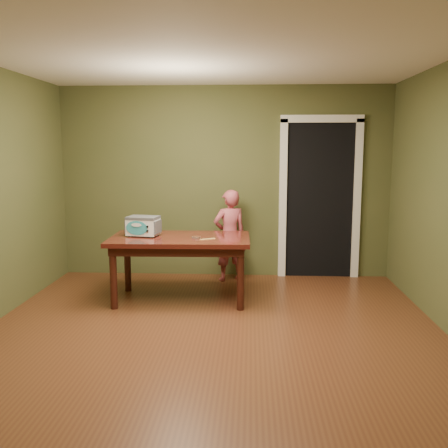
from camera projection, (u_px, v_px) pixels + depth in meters
The scene contains 8 objects.
floor at pixel (210, 343), 4.57m from camera, with size 5.00×5.00×0.00m, color #5A3019.
room_shell at pixel (209, 155), 4.31m from camera, with size 4.52×5.02×2.61m.
doorway at pixel (317, 198), 7.08m from camera, with size 1.10×0.66×2.25m.
dining_table at pixel (180, 245), 5.77m from camera, with size 1.62×0.94×0.75m.
toy_oven at pixel (143, 225), 5.80m from camera, with size 0.41×0.31×0.23m.
baking_pan at pixel (196, 237), 5.66m from camera, with size 0.10×0.10×0.02m.
spatula at pixel (208, 239), 5.60m from camera, with size 0.18×0.03×0.01m, color #FFD86E.
child at pixel (230, 235), 6.64m from camera, with size 0.45×0.29×1.22m, color #BF4E5B.
Camera 1 is at (0.36, -4.34, 1.77)m, focal length 40.00 mm.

